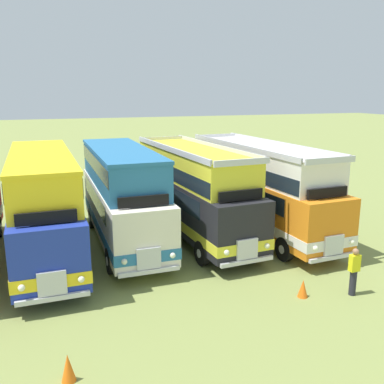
{
  "coord_description": "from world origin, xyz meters",
  "views": [
    {
      "loc": [
        -3.52,
        -18.95,
        7.0
      ],
      "look_at": [
        3.54,
        0.42,
        2.13
      ],
      "focal_mm": 39.8,
      "sensor_mm": 36.0,
      "label": 1
    }
  ],
  "objects": [
    {
      "name": "cone_near_end",
      "position": [
        4.79,
        -7.46,
        0.32
      ],
      "size": [
        0.36,
        0.36,
        0.64
      ],
      "primitive_type": "cone",
      "color": "orange",
      "rests_on": "ground"
    },
    {
      "name": "ground_plane",
      "position": [
        0.0,
        0.0,
        0.0
      ],
      "size": [
        200.0,
        200.0,
        0.0
      ],
      "primitive_type": "plane",
      "color": "olive"
    },
    {
      "name": "bus_third_in_row",
      "position": [
        0.0,
        0.12,
        2.47
      ],
      "size": [
        2.67,
        9.75,
        4.49
      ],
      "color": "silver",
      "rests_on": "ground"
    },
    {
      "name": "marshal_person",
      "position": [
        6.53,
        -7.92,
        0.89
      ],
      "size": [
        0.36,
        0.24,
        1.73
      ],
      "color": "#23232D",
      "rests_on": "ground"
    },
    {
      "name": "bus_second_in_row",
      "position": [
        -3.46,
        -0.25,
        2.47
      ],
      "size": [
        2.66,
        10.94,
        4.49
      ],
      "color": "#1E339E",
      "rests_on": "ground"
    },
    {
      "name": "cone_mid_row",
      "position": [
        -3.24,
        -9.27,
        0.37
      ],
      "size": [
        0.36,
        0.36,
        0.74
      ],
      "primitive_type": "cone",
      "color": "orange",
      "rests_on": "ground"
    },
    {
      "name": "bus_fifth_in_row",
      "position": [
        6.91,
        -0.2,
        2.36
      ],
      "size": [
        3.05,
        11.53,
        4.52
      ],
      "color": "orange",
      "rests_on": "ground"
    },
    {
      "name": "bus_fourth_in_row",
      "position": [
        3.45,
        0.05,
        2.36
      ],
      "size": [
        3.13,
        10.47,
        4.52
      ],
      "color": "black",
      "rests_on": "ground"
    }
  ]
}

